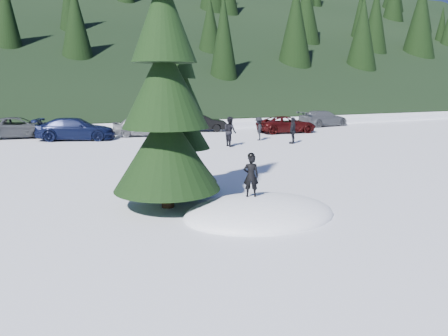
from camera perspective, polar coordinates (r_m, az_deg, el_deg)
name	(u,v)px	position (r m, az deg, el deg)	size (l,w,h in m)	color
ground	(260,215)	(12.62, 4.67, -6.08)	(200.00, 200.00, 0.00)	white
snow_mound	(260,215)	(12.62, 4.67, -6.08)	(4.48, 3.52, 0.96)	white
forest_hillside	(74,16)	(65.48, -18.97, 18.26)	(200.00, 60.00, 25.00)	black
spruce_tall	(165,97)	(12.93, -7.69, 9.22)	(3.20, 3.20, 8.60)	black
spruce_short	(184,132)	(14.64, -5.27, 4.71)	(2.20, 2.20, 5.37)	black
child_skier	(251,176)	(12.55, 3.54, -1.04)	(0.44, 0.29, 1.21)	black
adult_0	(230,131)	(25.82, 0.81, 4.80)	(0.85, 0.67, 1.76)	black
adult_1	(293,130)	(27.28, 8.98, 4.87)	(0.95, 0.40, 1.62)	black
adult_2	(259,129)	(28.60, 4.56, 5.13)	(0.97, 0.56, 1.51)	black
car_2	(19,127)	(32.92, -25.24, 4.81)	(2.35, 5.09, 1.42)	#424548
car_3	(76,129)	(30.23, -18.82, 4.85)	(2.04, 5.01, 1.45)	#0E1434
car_4	(143,126)	(31.23, -10.59, 5.40)	(1.67, 4.15, 1.41)	gray
car_5	(201,123)	(33.76, -3.00, 5.90)	(1.38, 3.97, 1.31)	black
car_6	(287,124)	(33.21, 8.19, 5.65)	(2.06, 4.46, 1.24)	#320909
car_7	(323,118)	(38.74, 12.82, 6.34)	(1.89, 4.65, 1.35)	#53565B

